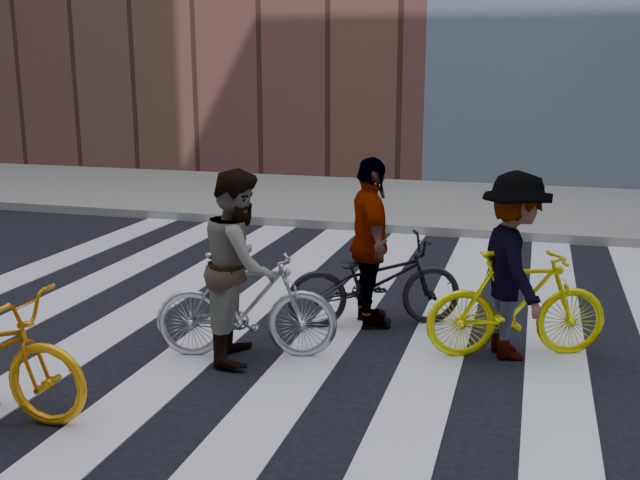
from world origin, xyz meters
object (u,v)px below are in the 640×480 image
at_px(bike_yellow_right, 517,304).
at_px(bike_dark_rear, 374,281).
at_px(bike_silver_mid, 246,305).
at_px(rider_rear, 370,243).
at_px(rider_right, 514,266).
at_px(rider_mid, 240,265).

xyz_separation_m(bike_yellow_right, bike_dark_rear, (-1.44, 0.46, -0.03)).
bearing_deg(bike_silver_mid, rider_rear, -51.65).
bearing_deg(rider_rear, rider_right, -131.72).
xyz_separation_m(bike_dark_rear, rider_right, (1.39, -0.46, 0.39)).
relative_size(bike_silver_mid, rider_mid, 0.95).
relative_size(bike_dark_rear, rider_rear, 1.03).
height_order(bike_yellow_right, bike_dark_rear, bike_yellow_right).
height_order(bike_silver_mid, bike_yellow_right, bike_yellow_right).
height_order(bike_dark_rear, rider_rear, rider_rear).
xyz_separation_m(rider_mid, rider_right, (2.39, 0.72, -0.01)).
xyz_separation_m(bike_yellow_right, rider_mid, (-2.44, -0.72, 0.37)).
relative_size(rider_mid, rider_rear, 1.00).
xyz_separation_m(bike_yellow_right, rider_rear, (-1.49, 0.46, 0.38)).
height_order(bike_dark_rear, rider_right, rider_right).
xyz_separation_m(rider_mid, rider_rear, (0.95, 1.19, 0.00)).
distance_m(rider_mid, rider_right, 2.50).
xyz_separation_m(bike_silver_mid, bike_dark_rear, (0.95, 1.19, -0.03)).
distance_m(bike_silver_mid, bike_yellow_right, 2.50).
relative_size(bike_dark_rear, rider_mid, 1.03).
xyz_separation_m(rider_right, rider_rear, (-1.44, 0.46, 0.01)).
height_order(bike_silver_mid, rider_mid, rider_mid).
bearing_deg(bike_dark_rear, rider_mid, 115.98).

